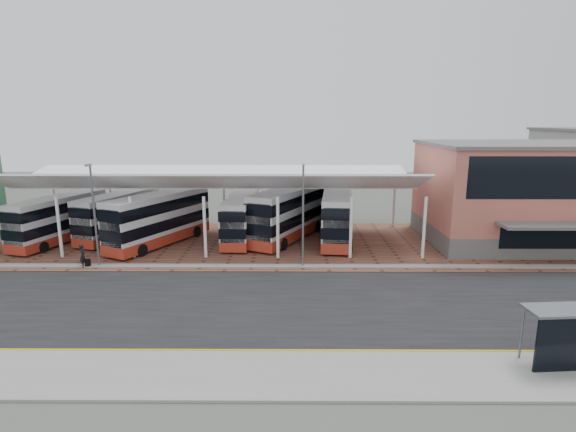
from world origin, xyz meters
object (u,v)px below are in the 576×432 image
bus_2 (159,219)px  bus_4 (289,214)px  bus_5 (337,216)px  bus_shelter (572,332)px  bus_1 (120,215)px  bus_3 (241,218)px  terminal (527,193)px  bus_0 (59,219)px  pedestrian (83,256)px

bus_2 → bus_4: size_ratio=0.96×
bus_5 → bus_shelter: bus_5 is taller
bus_1 → bus_3: bearing=13.2°
terminal → bus_2: 34.06m
bus_0 → bus_5: bus_5 is taller
terminal → bus_5: terminal is taller
bus_3 → terminal: bearing=1.4°
pedestrian → bus_1: bearing=-18.6°
bus_2 → pedestrian: 7.95m
terminal → pedestrian: 39.07m
bus_shelter → terminal: bearing=63.6°
bus_5 → pedestrian: 22.12m
bus_0 → bus_2: size_ratio=0.94×
bus_0 → bus_1: (4.96, 1.86, 0.00)m
bus_3 → pedestrian: 14.17m
bus_0 → bus_3: bearing=19.4°
bus_0 → bus_5: bearing=18.0°
bus_0 → bus_shelter: bus_0 is taller
bus_4 → bus_5: size_ratio=1.03×
bus_5 → bus_shelter: size_ratio=3.25×
bus_2 → pedestrian: bearing=-95.1°
terminal → bus_4: 22.24m
bus_2 → bus_shelter: bearing=-13.6°
bus_5 → pedestrian: size_ratio=6.26×
bus_1 → pedestrian: size_ratio=5.81×
bus_1 → pedestrian: bus_1 is taller
bus_3 → bus_4: size_ratio=0.87×
pedestrian → bus_4: bearing=-83.0°
bus_3 → bus_4: bearing=6.8°
bus_0 → bus_2: 9.57m
terminal → bus_4: bearing=178.1°
bus_2 → pedestrian: bus_2 is taller
terminal → bus_5: 17.73m
bus_4 → bus_0: bearing=-150.3°
bus_2 → bus_4: bearing=36.3°
bus_3 → bus_5: bus_5 is taller
bus_0 → bus_1: bus_1 is taller
bus_1 → bus_2: 5.26m
bus_3 → bus_2: bearing=-165.0°
bus_1 → pedestrian: 9.34m
bus_2 → bus_3: 7.49m
terminal → bus_4: terminal is taller
terminal → bus_3: bearing=179.2°
bus_shelter → bus_5: bearing=106.5°
bus_5 → bus_1: bearing=-177.0°
pedestrian → bus_5: bearing=-89.7°
bus_0 → bus_shelter: 40.66m
bus_1 → bus_4: 16.43m
bus_5 → pedestrian: bus_5 is taller
bus_0 → bus_5: 25.93m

